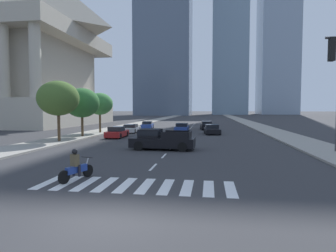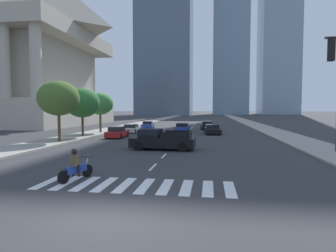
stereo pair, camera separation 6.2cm
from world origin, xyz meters
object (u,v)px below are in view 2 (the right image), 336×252
object	(u,v)px
sedan_black_1	(212,130)
street_tree_nearest	(59,98)
pickup_truck	(160,140)
street_tree_third	(100,104)
motorcycle_trailing	(76,168)
sedan_red_3	(117,132)
sedan_silver_0	(132,129)
sedan_blue_2	(148,125)
sedan_black_5	(207,126)
sedan_blue_4	(182,128)
street_tree_second	(82,103)

from	to	relation	value
sedan_black_1	street_tree_nearest	world-z (taller)	street_tree_nearest
pickup_truck	street_tree_third	size ratio (longest dim) A/B	0.99
motorcycle_trailing	street_tree_third	size ratio (longest dim) A/B	0.38
motorcycle_trailing	sedan_red_3	bearing A→B (deg)	31.59
sedan_silver_0	sedan_red_3	bearing A→B (deg)	-179.35
sedan_silver_0	sedan_black_1	xyz separation A→B (m)	(11.26, -0.79, 0.03)
sedan_blue_2	sedan_black_5	world-z (taller)	sedan_black_5
sedan_black_5	street_tree_third	world-z (taller)	street_tree_third
pickup_truck	sedan_black_1	size ratio (longest dim) A/B	1.12
sedan_silver_0	street_tree_third	bearing A→B (deg)	117.09
sedan_silver_0	sedan_black_5	xyz separation A→B (m)	(10.46, 7.40, 0.07)
sedan_red_3	sedan_blue_4	world-z (taller)	sedan_red_3
street_tree_third	street_tree_nearest	bearing A→B (deg)	-90.00
pickup_truck	sedan_black_1	distance (m)	16.03
sedan_blue_4	motorcycle_trailing	bearing A→B (deg)	175.54
sedan_blue_2	sedan_red_3	world-z (taller)	sedan_red_3
sedan_red_3	sedan_blue_4	xyz separation A→B (m)	(6.60, 10.28, -0.03)
sedan_black_1	sedan_blue_4	bearing A→B (deg)	-136.05
pickup_truck	street_tree_third	world-z (taller)	street_tree_third
sedan_black_5	street_tree_nearest	xyz separation A→B (m)	(-14.22, -20.27, 3.73)
sedan_black_1	street_tree_third	world-z (taller)	street_tree_third
pickup_truck	street_tree_nearest	xyz separation A→B (m)	(-10.62, 3.34, 3.54)
pickup_truck	sedan_black_1	world-z (taller)	pickup_truck
sedan_black_1	sedan_red_3	size ratio (longest dim) A/B	1.11
pickup_truck	sedan_blue_2	bearing A→B (deg)	-72.65
pickup_truck	sedan_blue_2	size ratio (longest dim) A/B	1.09
street_tree_second	motorcycle_trailing	bearing A→B (deg)	-66.07
sedan_silver_0	sedan_black_1	world-z (taller)	sedan_black_1
motorcycle_trailing	street_tree_nearest	size ratio (longest dim) A/B	0.34
sedan_black_5	street_tree_third	size ratio (longest dim) A/B	0.86
pickup_truck	street_tree_nearest	world-z (taller)	street_tree_nearest
sedan_red_3	street_tree_third	size ratio (longest dim) A/B	0.80
sedan_red_3	sedan_blue_4	distance (m)	12.22
sedan_red_3	sedan_blue_4	size ratio (longest dim) A/B	0.90
street_tree_nearest	sedan_black_5	bearing A→B (deg)	54.95
sedan_blue_2	motorcycle_trailing	bearing A→B (deg)	-178.73
motorcycle_trailing	pickup_truck	distance (m)	10.79
sedan_black_1	sedan_black_5	xyz separation A→B (m)	(-0.80, 8.19, 0.04)
sedan_blue_2	street_tree_third	xyz separation A→B (m)	(-4.35, -10.21, 3.42)
street_tree_second	pickup_truck	bearing A→B (deg)	-39.06
sedan_silver_0	sedan_blue_4	bearing A→B (deg)	-68.25
street_tree_third	sedan_blue_4	bearing A→B (deg)	25.49
motorcycle_trailing	sedan_black_1	world-z (taller)	motorcycle_trailing
sedan_blue_2	sedan_blue_4	xyz separation A→B (m)	(6.33, -5.12, -0.01)
sedan_black_1	street_tree_second	distance (m)	16.84
motorcycle_trailing	sedan_silver_0	distance (m)	27.21
sedan_black_5	street_tree_third	xyz separation A→B (m)	(-14.22, -9.47, 3.37)
motorcycle_trailing	sedan_blue_2	distance (m)	35.17
street_tree_nearest	pickup_truck	bearing A→B (deg)	-17.46
sedan_blue_2	sedan_blue_4	size ratio (longest dim) A/B	1.03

